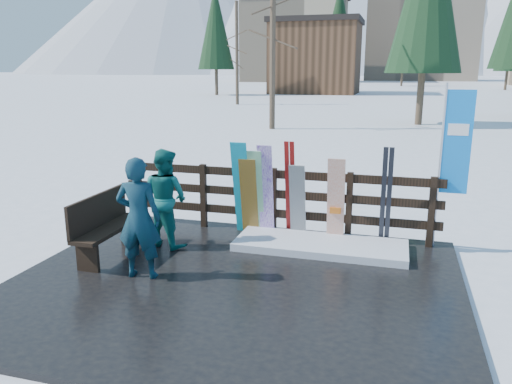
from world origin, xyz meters
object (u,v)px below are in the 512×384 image
(snowboard_2, at_px, (249,197))
(snowboard_4, at_px, (298,202))
(bench, at_px, (105,224))
(snowboard_5, at_px, (336,201))
(person_back, at_px, (166,198))
(rental_flag, at_px, (453,149))
(snowboard_1, at_px, (255,193))
(snowboard_3, at_px, (266,191))
(person_front, at_px, (139,218))
(snowboard_0, at_px, (241,188))

(snowboard_2, xyz_separation_m, snowboard_4, (0.84, -0.00, -0.03))
(bench, xyz_separation_m, snowboard_4, (2.65, 1.59, 0.13))
(snowboard_2, bearing_deg, snowboard_5, 0.00)
(person_back, bearing_deg, rental_flag, -146.33)
(snowboard_1, relative_size, snowboard_3, 0.94)
(snowboard_2, xyz_separation_m, snowboard_3, (0.30, 0.00, 0.12))
(snowboard_5, bearing_deg, snowboard_2, 180.00)
(snowboard_3, xyz_separation_m, person_front, (-1.21, -2.14, 0.04))
(snowboard_4, bearing_deg, rental_flag, 6.51)
(person_back, bearing_deg, bench, 65.44)
(bench, bearing_deg, snowboard_4, 30.94)
(snowboard_0, relative_size, snowboard_3, 1.03)
(bench, xyz_separation_m, snowboard_1, (1.92, 1.59, 0.23))
(bench, height_order, snowboard_2, snowboard_2)
(snowboard_1, height_order, rental_flag, rental_flag)
(bench, relative_size, person_front, 0.89)
(snowboard_3, distance_m, rental_flag, 3.04)
(bench, height_order, snowboard_4, snowboard_4)
(rental_flag, bearing_deg, snowboard_2, -175.19)
(snowboard_5, bearing_deg, person_front, -138.23)
(snowboard_4, bearing_deg, snowboard_2, 180.00)
(snowboard_0, bearing_deg, snowboard_5, 0.00)
(person_back, bearing_deg, snowboard_0, -119.79)
(snowboard_4, bearing_deg, snowboard_1, 180.00)
(snowboard_1, relative_size, rental_flag, 0.58)
(snowboard_2, height_order, rental_flag, rental_flag)
(snowboard_3, bearing_deg, snowboard_0, -180.00)
(snowboard_4, xyz_separation_m, rental_flag, (2.37, 0.27, 0.96))
(snowboard_4, distance_m, snowboard_5, 0.63)
(snowboard_2, relative_size, snowboard_4, 1.04)
(snowboard_0, relative_size, snowboard_5, 1.17)
(bench, height_order, snowboard_3, snowboard_3)
(snowboard_1, relative_size, person_back, 0.95)
(snowboard_0, bearing_deg, person_front, -110.07)
(bench, distance_m, snowboard_4, 3.09)
(snowboard_2, height_order, snowboard_3, snowboard_3)
(person_front, bearing_deg, snowboard_4, -137.60)
(snowboard_1, distance_m, snowboard_5, 1.36)
(rental_flag, xyz_separation_m, person_front, (-4.13, -2.41, -0.77))
(bench, height_order, snowboard_0, snowboard_0)
(snowboard_0, distance_m, person_back, 1.33)
(rental_flag, distance_m, person_back, 4.56)
(snowboard_4, bearing_deg, bench, -149.06)
(bench, bearing_deg, person_front, -31.70)
(snowboard_0, height_order, rental_flag, rental_flag)
(snowboard_4, distance_m, rental_flag, 2.57)
(bench, height_order, person_back, person_back)
(snowboard_1, distance_m, snowboard_4, 0.74)
(snowboard_0, xyz_separation_m, snowboard_1, (0.25, 0.00, -0.07))
(snowboard_0, relative_size, person_front, 0.99)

